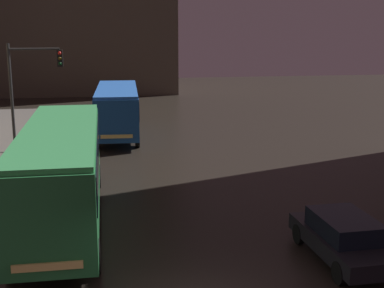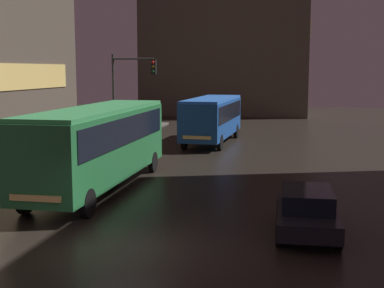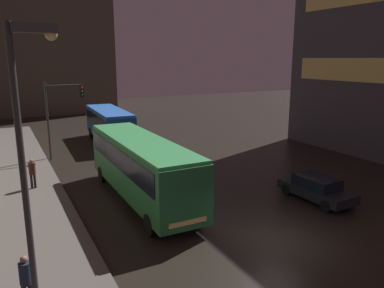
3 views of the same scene
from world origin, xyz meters
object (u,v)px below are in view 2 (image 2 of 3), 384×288
at_px(bus_near, 99,139).
at_px(traffic_light_main, 128,86).
at_px(pedestrian_near, 36,144).
at_px(bus_far, 212,115).
at_px(car_taxi, 307,210).

height_order(bus_near, traffic_light_main, traffic_light_main).
xyz_separation_m(bus_near, pedestrian_near, (-5.14, 4.44, -0.92)).
distance_m(bus_far, traffic_light_main, 6.40).
distance_m(bus_near, car_taxi, 9.65).
height_order(pedestrian_near, traffic_light_main, traffic_light_main).
height_order(bus_far, traffic_light_main, traffic_light_main).
bearing_deg(car_taxi, traffic_light_main, -57.47).
distance_m(bus_near, bus_far, 15.17).
bearing_deg(bus_near, traffic_light_main, -78.20).
height_order(car_taxi, traffic_light_main, traffic_light_main).
height_order(bus_near, pedestrian_near, bus_near).
height_order(car_taxi, pedestrian_near, pedestrian_near).
distance_m(pedestrian_near, traffic_light_main, 7.83).
xyz_separation_m(bus_far, car_taxi, (6.06, -19.46, -1.19)).
height_order(bus_far, pedestrian_near, bus_far).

